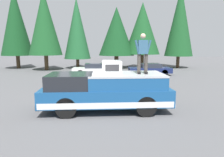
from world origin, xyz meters
The scene contains 12 objects.
ground_plane centered at (0.00, 0.00, 0.00)m, with size 90.00×90.00×0.00m, color #565659.
pickup_truck centered at (-0.47, -0.79, 0.87)m, with size 2.01×5.54×1.65m.
compressor_unit centered at (-0.34, -1.05, 1.93)m, with size 0.65×0.84×0.56m.
person_on_truck_bed centered at (-0.65, -2.33, 2.55)m, with size 0.29×0.72×1.69m.
parked_car_navy centered at (10.51, -5.46, 0.58)m, with size 1.64×4.10×1.16m.
parked_car_white centered at (10.65, 0.02, 0.58)m, with size 1.64×4.10×1.16m.
conifer_far_left centered at (17.21, -10.84, 5.98)m, with size 3.60×3.60×10.43m.
conifer_left centered at (17.58, -6.09, 5.07)m, with size 4.58×4.58×8.37m.
conifer_center_left centered at (17.49, -2.72, 4.68)m, with size 4.57×4.57×7.74m.
conifer_center_right centered at (17.49, 2.32, 5.01)m, with size 3.36×3.36×8.81m.
conifer_right centered at (15.75, 5.87, 5.53)m, with size 3.87×3.87×9.30m.
conifer_far_right centered at (18.09, 10.08, 5.80)m, with size 3.91×3.91×9.98m.
Camera 1 is at (-9.18, -0.52, 2.81)m, focal length 32.73 mm.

